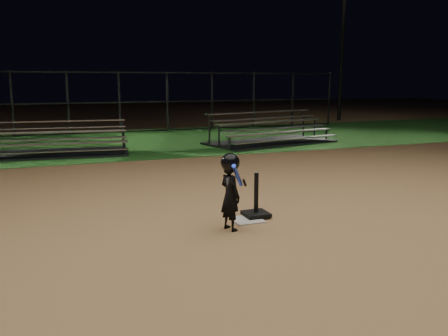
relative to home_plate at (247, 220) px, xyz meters
The scene contains 9 objects.
ground 0.01m from the home_plate, ahead, with size 80.00×80.00×0.00m, color #AE7F4E.
grass_strip 10.00m from the home_plate, 90.00° to the left, with size 60.00×8.00×0.01m, color #1F571C.
home_plate is the anchor object (origin of this frame).
batting_tee 0.27m from the home_plate, 29.21° to the left, with size 0.38×0.38×0.70m.
child_batter 0.78m from the home_plate, 141.96° to the right, with size 0.45×0.61×1.13m.
bleacher_left 8.26m from the home_plate, 107.98° to the left, with size 4.07×2.29×0.95m.
bleacher_right 9.02m from the home_plate, 61.16° to the left, with size 4.69×3.00×1.06m.
backstop_fence 13.06m from the home_plate, 90.00° to the left, with size 20.08×0.08×2.50m.
light_pole_right 19.79m from the home_plate, 51.23° to the left, with size 0.90×0.53×8.30m.
Camera 1 is at (-2.77, -6.28, 2.13)m, focal length 37.08 mm.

